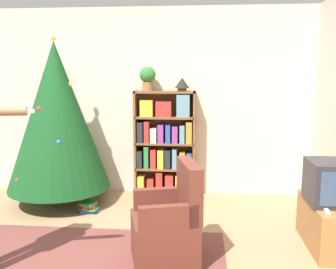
% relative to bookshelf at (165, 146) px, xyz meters
% --- Properties ---
extents(wall_back, '(8.00, 0.10, 2.60)m').
position_rel_bookshelf_xyz_m(wall_back, '(-0.29, 0.21, 0.59)').
color(wall_back, beige).
rests_on(wall_back, ground_plane).
extents(area_rug, '(2.68, 1.62, 0.01)m').
position_rel_bookshelf_xyz_m(area_rug, '(-0.60, -2.04, -0.71)').
color(area_rug, brown).
rests_on(area_rug, ground_plane).
extents(bookshelf, '(0.84, 0.27, 1.47)m').
position_rel_bookshelf_xyz_m(bookshelf, '(0.00, 0.00, 0.00)').
color(bookshelf, brown).
rests_on(bookshelf, ground_plane).
extents(tv_stand, '(0.44, 0.84, 0.46)m').
position_rel_bookshelf_xyz_m(tv_stand, '(1.77, -1.46, -0.48)').
color(tv_stand, '#996638').
rests_on(tv_stand, ground_plane).
extents(television, '(0.47, 0.47, 0.41)m').
position_rel_bookshelf_xyz_m(television, '(1.77, -1.46, -0.05)').
color(television, '#28282D').
rests_on(television, tv_stand).
extents(game_remote, '(0.04, 0.12, 0.02)m').
position_rel_bookshelf_xyz_m(game_remote, '(1.64, -1.71, -0.24)').
color(game_remote, white).
rests_on(game_remote, tv_stand).
extents(christmas_tree, '(1.31, 1.31, 2.17)m').
position_rel_bookshelf_xyz_m(christmas_tree, '(-1.35, -0.45, 0.45)').
color(christmas_tree, '#4C3323').
rests_on(christmas_tree, ground_plane).
extents(armchair, '(0.70, 0.69, 0.92)m').
position_rel_bookshelf_xyz_m(armchair, '(0.21, -1.88, -0.39)').
color(armchair, brown).
rests_on(armchair, ground_plane).
extents(potted_plant, '(0.22, 0.22, 0.33)m').
position_rel_bookshelf_xyz_m(potted_plant, '(-0.24, 0.01, 0.94)').
color(potted_plant, '#935B38').
rests_on(potted_plant, bookshelf).
extents(table_lamp, '(0.20, 0.20, 0.18)m').
position_rel_bookshelf_xyz_m(table_lamp, '(0.23, 0.01, 0.86)').
color(table_lamp, '#473828').
rests_on(table_lamp, bookshelf).
extents(book_pile_near_tree, '(0.25, 0.19, 0.13)m').
position_rel_bookshelf_xyz_m(book_pile_near_tree, '(-0.88, -0.75, -0.65)').
color(book_pile_near_tree, '#284C93').
rests_on(book_pile_near_tree, ground_plane).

